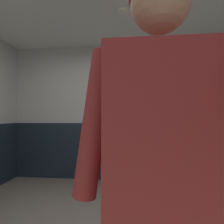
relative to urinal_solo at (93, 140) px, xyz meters
The scene contains 6 objects.
wall_back 0.67m from the urinal_solo, 33.01° to the left, with size 4.55×0.12×2.62m, color #B2B2AD.
wainscot_band_back 0.43m from the urinal_solo, 23.16° to the left, with size 3.95×0.03×1.09m, color #19232D.
downlight_far 2.21m from the urinal_solo, 60.41° to the right, with size 0.14×0.14×0.03m, color white.
urinal_solo is the anchor object (origin of this frame).
person 2.97m from the urinal_solo, 73.91° to the right, with size 0.62×0.60×1.75m.
trash_bin 2.04m from the urinal_solo, 10.53° to the right, with size 0.40×0.40×0.72m, color #38383D.
Camera 1 is at (0.37, -1.80, 1.22)m, focal length 30.48 mm.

